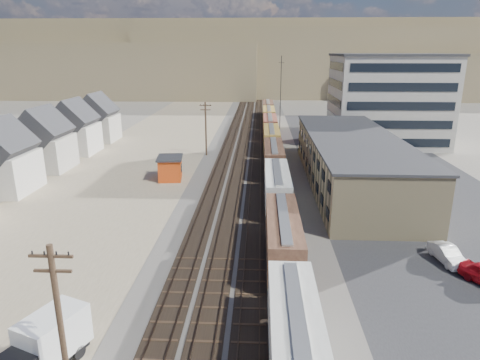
{
  "coord_description": "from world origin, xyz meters",
  "views": [
    {
      "loc": [
        1.57,
        -36.3,
        18.93
      ],
      "look_at": [
        -0.93,
        16.34,
        3.0
      ],
      "focal_mm": 32.0,
      "sensor_mm": 36.0,
      "label": 1
    }
  ],
  "objects_px": {
    "utility_pole_south": "(61,328)",
    "freight_train": "(272,146)",
    "parked_car_white": "(447,255)",
    "parked_car_blue": "(409,158)",
    "box_truck": "(44,346)",
    "utility_pole_north": "(206,128)",
    "maintenance_shed": "(170,168)"
  },
  "relations": [
    {
      "from": "utility_pole_north",
      "to": "utility_pole_south",
      "type": "bearing_deg",
      "value": -90.0
    },
    {
      "from": "utility_pole_north",
      "to": "maintenance_shed",
      "type": "distance_m",
      "value": 16.6
    },
    {
      "from": "utility_pole_north",
      "to": "box_truck",
      "type": "xyz_separation_m",
      "value": [
        -2.95,
        -56.89,
        -3.59
      ]
    },
    {
      "from": "parked_car_white",
      "to": "box_truck",
      "type": "bearing_deg",
      "value": -161.17
    },
    {
      "from": "parked_car_white",
      "to": "parked_car_blue",
      "type": "xyz_separation_m",
      "value": [
        8.81,
        37.97,
        0.01
      ]
    },
    {
      "from": "freight_train",
      "to": "utility_pole_north",
      "type": "xyz_separation_m",
      "value": [
        -12.3,
        4.21,
        2.5
      ]
    },
    {
      "from": "box_truck",
      "to": "maintenance_shed",
      "type": "distance_m",
      "value": 41.05
    },
    {
      "from": "utility_pole_north",
      "to": "maintenance_shed",
      "type": "xyz_separation_m",
      "value": [
        -3.58,
        -15.84,
        -3.48
      ]
    },
    {
      "from": "freight_train",
      "to": "utility_pole_north",
      "type": "distance_m",
      "value": 13.24
    },
    {
      "from": "freight_train",
      "to": "parked_car_blue",
      "type": "relative_size",
      "value": 21.29
    },
    {
      "from": "box_truck",
      "to": "parked_car_white",
      "type": "relative_size",
      "value": 1.43
    },
    {
      "from": "maintenance_shed",
      "to": "parked_car_blue",
      "type": "bearing_deg",
      "value": 17.2
    },
    {
      "from": "freight_train",
      "to": "parked_car_white",
      "type": "relative_size",
      "value": 25.64
    },
    {
      "from": "utility_pole_south",
      "to": "box_truck",
      "type": "height_order",
      "value": "utility_pole_south"
    },
    {
      "from": "parked_car_white",
      "to": "parked_car_blue",
      "type": "bearing_deg",
      "value": 68.94
    },
    {
      "from": "utility_pole_north",
      "to": "box_truck",
      "type": "distance_m",
      "value": 57.08
    },
    {
      "from": "parked_car_blue",
      "to": "box_truck",
      "type": "bearing_deg",
      "value": -146.93
    },
    {
      "from": "freight_train",
      "to": "maintenance_shed",
      "type": "bearing_deg",
      "value": -143.79
    },
    {
      "from": "utility_pole_north",
      "to": "parked_car_blue",
      "type": "relative_size",
      "value": 1.78
    },
    {
      "from": "utility_pole_south",
      "to": "parked_car_white",
      "type": "relative_size",
      "value": 2.14
    },
    {
      "from": "utility_pole_north",
      "to": "parked_car_white",
      "type": "height_order",
      "value": "utility_pole_north"
    },
    {
      "from": "freight_train",
      "to": "parked_car_white",
      "type": "distance_m",
      "value": 40.29
    },
    {
      "from": "parked_car_blue",
      "to": "maintenance_shed",
      "type": "bearing_deg",
      "value": 176.68
    },
    {
      "from": "freight_train",
      "to": "parked_car_white",
      "type": "xyz_separation_m",
      "value": [
        15.35,
        -37.2,
        -2.02
      ]
    },
    {
      "from": "box_truck",
      "to": "maintenance_shed",
      "type": "xyz_separation_m",
      "value": [
        -0.63,
        41.05,
        0.11
      ]
    },
    {
      "from": "freight_train",
      "to": "parked_car_blue",
      "type": "distance_m",
      "value": 24.26
    },
    {
      "from": "box_truck",
      "to": "parked_car_blue",
      "type": "distance_m",
      "value": 66.41
    },
    {
      "from": "maintenance_shed",
      "to": "box_truck",
      "type": "bearing_deg",
      "value": -89.12
    },
    {
      "from": "maintenance_shed",
      "to": "parked_car_white",
      "type": "xyz_separation_m",
      "value": [
        31.23,
        -25.58,
        -1.05
      ]
    },
    {
      "from": "parked_car_white",
      "to": "utility_pole_north",
      "type": "bearing_deg",
      "value": 115.74
    },
    {
      "from": "utility_pole_south",
      "to": "parked_car_white",
      "type": "xyz_separation_m",
      "value": [
        27.65,
        18.59,
        -4.53
      ]
    },
    {
      "from": "utility_pole_south",
      "to": "freight_train",
      "type": "bearing_deg",
      "value": 77.57
    }
  ]
}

